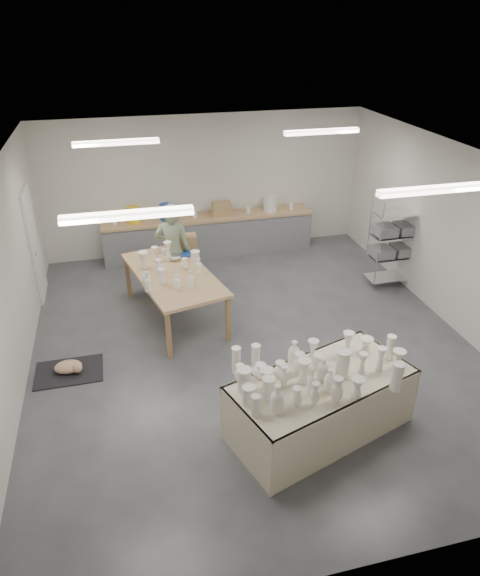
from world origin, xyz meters
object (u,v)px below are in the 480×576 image
object	(u,v)px
work_table	(173,271)
potter	(173,251)
drying_table	(319,402)
red_stool	(173,275)

from	to	relation	value
work_table	potter	xyz separation A→B (m)	(0.10, 0.71, 0.05)
drying_table	red_stool	distance (m)	4.53
potter	red_stool	distance (m)	0.68
drying_table	potter	bearing A→B (deg)	89.36
drying_table	work_table	bearing A→B (deg)	94.22
drying_table	work_table	size ratio (longest dim) A/B	1.00
drying_table	work_table	world-z (taller)	work_table
drying_table	red_stool	bearing A→B (deg)	88.31
drying_table	potter	distance (m)	4.30
drying_table	red_stool	xyz separation A→B (m)	(-1.31, 4.33, -0.16)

